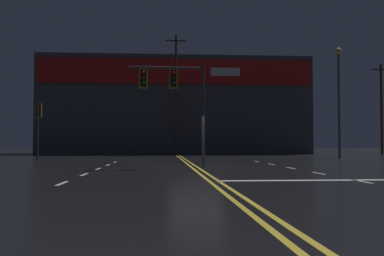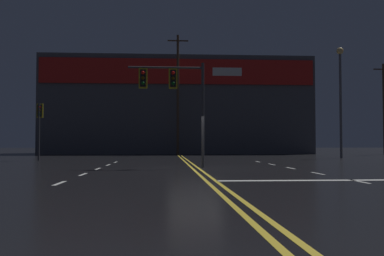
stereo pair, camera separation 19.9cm
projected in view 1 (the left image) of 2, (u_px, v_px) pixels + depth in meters
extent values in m
plane|color=black|center=(196.00, 168.00, 20.02)|extent=(200.00, 200.00, 0.00)
cube|color=gold|center=(193.00, 168.00, 20.01)|extent=(0.12, 60.00, 0.01)
cube|color=gold|center=(199.00, 168.00, 20.03)|extent=(0.12, 60.00, 0.01)
cube|color=silver|center=(62.00, 183.00, 12.52)|extent=(0.12, 1.40, 0.01)
cube|color=silver|center=(84.00, 174.00, 16.11)|extent=(0.12, 1.40, 0.01)
cube|color=silver|center=(98.00, 169.00, 19.69)|extent=(0.12, 1.40, 0.01)
cube|color=silver|center=(108.00, 165.00, 23.28)|extent=(0.12, 1.40, 0.01)
cube|color=silver|center=(115.00, 162.00, 26.87)|extent=(0.12, 1.40, 0.01)
cube|color=silver|center=(362.00, 181.00, 13.17)|extent=(0.12, 1.40, 0.01)
cube|color=silver|center=(319.00, 173.00, 16.75)|extent=(0.12, 1.40, 0.01)
cube|color=silver|center=(291.00, 168.00, 20.34)|extent=(0.12, 1.40, 0.01)
cube|color=silver|center=(271.00, 164.00, 23.93)|extent=(0.12, 1.40, 0.01)
cube|color=silver|center=(257.00, 162.00, 27.52)|extent=(0.12, 1.40, 0.01)
cube|color=silver|center=(354.00, 180.00, 13.65)|extent=(8.70, 0.40, 0.01)
cylinder|color=#38383D|center=(203.00, 115.00, 20.91)|extent=(0.14, 0.14, 5.13)
cylinder|color=#38383D|center=(166.00, 68.00, 20.87)|extent=(3.65, 0.10, 0.10)
cube|color=black|center=(173.00, 79.00, 20.87)|extent=(0.28, 0.24, 0.84)
cube|color=gold|center=(173.00, 79.00, 20.87)|extent=(0.42, 0.08, 0.99)
sphere|color=red|center=(174.00, 73.00, 20.73)|extent=(0.17, 0.17, 0.17)
sphere|color=#543707|center=(173.00, 78.00, 20.72)|extent=(0.17, 0.17, 0.17)
sphere|color=#084513|center=(173.00, 83.00, 20.71)|extent=(0.17, 0.17, 0.17)
cube|color=black|center=(143.00, 78.00, 20.77)|extent=(0.28, 0.24, 0.84)
cube|color=gold|center=(143.00, 78.00, 20.77)|extent=(0.42, 0.08, 0.99)
sphere|color=red|center=(143.00, 73.00, 20.62)|extent=(0.17, 0.17, 0.17)
sphere|color=#543707|center=(143.00, 78.00, 20.61)|extent=(0.17, 0.17, 0.17)
sphere|color=#084513|center=(143.00, 83.00, 20.60)|extent=(0.17, 0.17, 0.17)
cylinder|color=#38383D|center=(38.00, 132.00, 29.26)|extent=(0.13, 0.13, 3.92)
cube|color=black|center=(39.00, 111.00, 29.50)|extent=(0.28, 0.24, 0.84)
cube|color=gold|center=(39.00, 111.00, 29.50)|extent=(0.42, 0.08, 0.99)
sphere|color=red|center=(38.00, 107.00, 29.35)|extent=(0.17, 0.17, 0.17)
sphere|color=#543707|center=(38.00, 110.00, 29.34)|extent=(0.17, 0.17, 0.17)
sphere|color=#084513|center=(38.00, 114.00, 29.33)|extent=(0.17, 0.17, 0.17)
cylinder|color=#59595E|center=(339.00, 105.00, 34.60)|extent=(0.20, 0.20, 8.52)
sphere|color=#F9D17A|center=(338.00, 51.00, 34.76)|extent=(0.56, 0.56, 0.56)
cube|color=#4C4C51|center=(175.00, 108.00, 51.17)|extent=(30.26, 10.00, 10.89)
cube|color=red|center=(177.00, 71.00, 46.22)|extent=(29.65, 0.20, 2.72)
cube|color=white|center=(225.00, 72.00, 46.55)|extent=(3.20, 0.16, 0.90)
cylinder|color=#4C3828|center=(176.00, 95.00, 44.74)|extent=(0.26, 0.26, 12.60)
cube|color=#4C3828|center=(176.00, 41.00, 44.95)|extent=(2.20, 0.12, 0.12)
cylinder|color=#4C3828|center=(381.00, 109.00, 46.28)|extent=(0.26, 0.26, 9.82)
cube|color=#4C3828|center=(381.00, 70.00, 46.44)|extent=(2.20, 0.12, 0.12)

